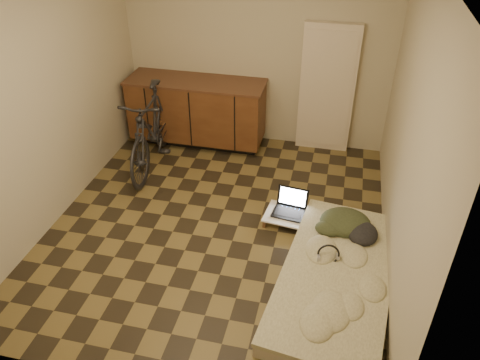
% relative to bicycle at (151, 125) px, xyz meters
% --- Properties ---
extents(room_shell, '(3.50, 4.00, 2.60)m').
position_rel_bicycle_xyz_m(room_shell, '(1.12, -1.00, 0.73)').
color(room_shell, brown).
rests_on(room_shell, ground).
extents(cabinets, '(1.84, 0.62, 0.91)m').
position_rel_bicycle_xyz_m(cabinets, '(0.37, 0.70, -0.10)').
color(cabinets, black).
rests_on(cabinets, ground).
extents(appliance_panel, '(0.70, 0.10, 1.70)m').
position_rel_bicycle_xyz_m(appliance_panel, '(2.07, 0.94, 0.28)').
color(appliance_panel, beige).
rests_on(appliance_panel, ground).
extents(bicycle, '(0.67, 1.80, 1.14)m').
position_rel_bicycle_xyz_m(bicycle, '(0.00, 0.00, 0.00)').
color(bicycle, black).
rests_on(bicycle, ground).
extents(futon, '(1.21, 2.12, 0.17)m').
position_rel_bicycle_xyz_m(futon, '(2.42, -1.63, -0.48)').
color(futon, '#C3B59C').
rests_on(futon, ground).
extents(clothing_pile, '(0.60, 0.52, 0.22)m').
position_rel_bicycle_xyz_m(clothing_pile, '(2.50, -0.99, -0.29)').
color(clothing_pile, '#2E361F').
rests_on(clothing_pile, futon).
extents(headphones, '(0.25, 0.24, 0.15)m').
position_rel_bicycle_xyz_m(headphones, '(2.33, -1.50, -0.32)').
color(headphones, black).
rests_on(headphones, futon).
extents(lap_desk, '(0.66, 0.47, 0.10)m').
position_rel_bicycle_xyz_m(lap_desk, '(1.92, -0.81, -0.48)').
color(lap_desk, brown).
rests_on(lap_desk, ground).
extents(laptop, '(0.38, 0.35, 0.24)m').
position_rel_bicycle_xyz_m(laptop, '(1.87, -0.74, -0.42)').
color(laptop, black).
rests_on(laptop, lap_desk).
extents(mouse, '(0.10, 0.12, 0.04)m').
position_rel_bicycle_xyz_m(mouse, '(2.11, -0.91, -0.45)').
color(mouse, white).
rests_on(mouse, lap_desk).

